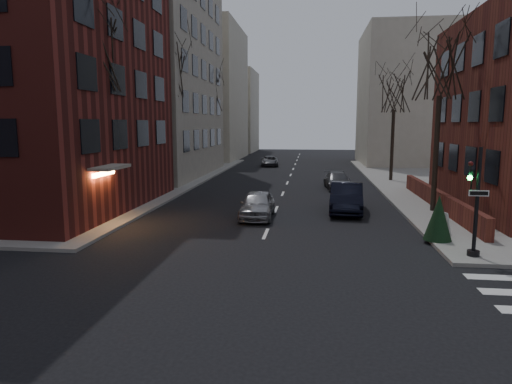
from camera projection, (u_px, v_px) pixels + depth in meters
ground at (204, 379)px, 8.96m from camera, size 160.00×160.00×0.00m
building_left_brick at (1, 51)px, 25.68m from camera, size 15.00×15.00×18.00m
building_left_tan at (108, 25)px, 42.29m from camera, size 18.00×18.00×28.00m
low_wall_right at (438, 199)px, 26.39m from camera, size 0.35×16.00×1.00m
building_distant_la at (190, 94)px, 63.41m from camera, size 14.00×16.00×18.00m
building_distant_ra at (421, 98)px, 55.02m from camera, size 14.00×14.00×16.00m
building_distant_lb at (227, 112)px, 80.15m from camera, size 10.00×12.00×14.00m
traffic_signal at (475, 209)px, 16.54m from camera, size 0.76×0.44×4.00m
tree_left_a at (93, 52)px, 22.50m from camera, size 4.18×4.18×10.26m
tree_left_b at (168, 70)px, 34.21m from camera, size 4.40×4.40×10.80m
tree_left_c at (210, 94)px, 48.08m from camera, size 3.96×3.96×9.72m
tree_right_a at (441, 66)px, 24.36m from camera, size 3.96×3.96×9.72m
tree_right_b at (395, 92)px, 38.17m from camera, size 3.74×3.74×9.18m
streetlamp_near at (161, 134)px, 30.91m from camera, size 0.36×0.36×6.28m
streetlamp_far at (220, 130)px, 50.54m from camera, size 0.36×0.36×6.28m
parked_sedan at (346, 198)px, 25.70m from camera, size 2.10×5.13×1.65m
car_lane_silver at (257, 205)px, 24.15m from camera, size 1.73×4.20×1.43m
car_lane_gray at (337, 181)px, 34.79m from camera, size 2.18×4.54×1.28m
car_lane_far at (270, 161)px, 53.47m from camera, size 2.37×4.41×1.18m
sandwich_board at (442, 223)px, 20.10m from camera, size 0.50×0.65×0.97m
evergreen_shrub at (438, 218)px, 18.94m from camera, size 1.43×1.43×1.90m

